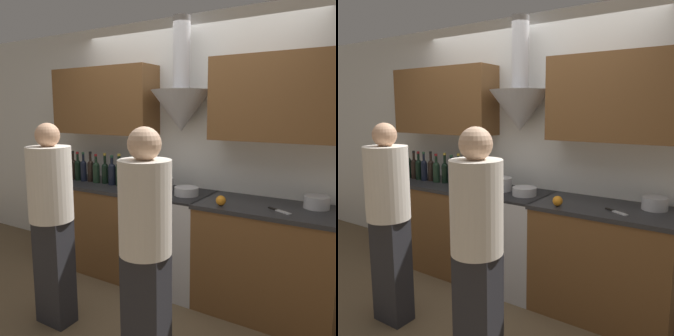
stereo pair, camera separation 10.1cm
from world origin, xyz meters
TOP-DOWN VIEW (x-y plane):
  - ground_plane at (0.00, 0.00)m, footprint 12.00×12.00m
  - wall_back at (-0.02, 0.61)m, footprint 8.40×0.58m
  - counter_left at (-0.96, 0.34)m, footprint 1.27×0.62m
  - counter_right at (0.90, 0.34)m, footprint 1.15×0.62m
  - stove_range at (0.00, 0.34)m, footprint 0.68×0.60m
  - wine_bottle_0 at (-1.51, 0.34)m, footprint 0.08×0.08m
  - wine_bottle_1 at (-1.40, 0.33)m, footprint 0.07×0.07m
  - wine_bottle_2 at (-1.31, 0.33)m, footprint 0.07×0.07m
  - wine_bottle_3 at (-1.22, 0.32)m, footprint 0.07×0.07m
  - wine_bottle_4 at (-1.13, 0.31)m, footprint 0.07×0.07m
  - wine_bottle_5 at (-1.05, 0.34)m, footprint 0.07×0.07m
  - wine_bottle_6 at (-0.95, 0.32)m, footprint 0.08×0.08m
  - wine_bottle_7 at (-0.84, 0.34)m, footprint 0.07×0.07m
  - wine_bottle_8 at (-0.73, 0.32)m, footprint 0.08×0.08m
  - wine_bottle_9 at (-0.64, 0.33)m, footprint 0.08×0.08m
  - stock_pot at (-0.15, 0.36)m, footprint 0.24×0.24m
  - mixing_bowl at (0.15, 0.31)m, footprint 0.22×0.22m
  - orange_fruit at (0.56, 0.15)m, footprint 0.08×0.08m
  - saucepan at (1.25, 0.47)m, footprint 0.20×0.20m
  - chefs_knife at (1.02, 0.22)m, footprint 0.20×0.13m
  - person_foreground_left at (-0.50, -0.68)m, footprint 0.34×0.34m
  - person_foreground_right at (0.51, -0.85)m, footprint 0.31×0.31m

SIDE VIEW (x-z plane):
  - ground_plane at x=0.00m, z-range 0.00..0.00m
  - counter_left at x=-0.96m, z-range 0.00..0.94m
  - counter_right at x=0.90m, z-range 0.00..0.94m
  - stove_range at x=0.00m, z-range 0.00..0.94m
  - person_foreground_left at x=-0.50m, z-range 0.08..1.69m
  - person_foreground_right at x=0.51m, z-range 0.09..1.71m
  - chefs_knife at x=1.02m, z-range 0.93..0.94m
  - mixing_bowl at x=0.15m, z-range 0.93..1.01m
  - orange_fruit at x=0.56m, z-range 0.93..1.02m
  - saucepan at x=1.25m, z-range 0.93..1.03m
  - stock_pot at x=-0.15m, z-range 0.93..1.06m
  - wine_bottle_7 at x=-0.84m, z-range 0.90..1.22m
  - wine_bottle_6 at x=-0.95m, z-range 0.90..1.21m
  - wine_bottle_2 at x=-1.31m, z-range 0.90..1.22m
  - wine_bottle_8 at x=-0.73m, z-range 0.91..1.22m
  - wine_bottle_3 at x=-1.22m, z-range 0.90..1.22m
  - wine_bottle_4 at x=-1.13m, z-range 0.90..1.22m
  - wine_bottle_5 at x=-1.05m, z-range 0.90..1.23m
  - wine_bottle_9 at x=-0.64m, z-range 0.90..1.23m
  - wine_bottle_0 at x=-1.51m, z-range 0.90..1.24m
  - wine_bottle_1 at x=-1.40m, z-range 0.90..1.24m
  - wall_back at x=-0.02m, z-range 0.17..2.77m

